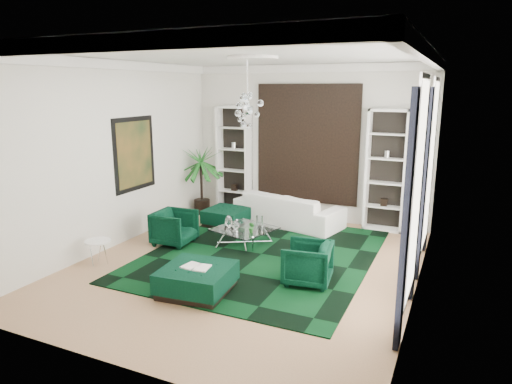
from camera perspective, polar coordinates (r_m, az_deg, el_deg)
The scene contains 30 objects.
floor at distance 8.68m, azimuth -1.18°, elevation -9.20°, with size 6.00×7.00×0.02m, color tan.
ceiling at distance 8.06m, azimuth -1.32°, elevation 16.84°, with size 6.00×7.00×0.02m, color white.
wall_back at distance 11.39m, azimuth 6.49°, elevation 6.00°, with size 6.00×0.02×3.80m, color silver.
wall_front at distance 5.29m, azimuth -18.01°, elevation -2.63°, with size 6.00×0.02×3.80m, color silver.
wall_left at distance 9.83m, azimuth -17.31°, elevation 4.40°, with size 0.02×7.00×3.80m, color silver.
wall_right at distance 7.38m, azimuth 20.31°, elevation 1.50°, with size 0.02×7.00×3.80m, color silver.
crown_molding at distance 8.05m, azimuth -1.31°, elevation 16.06°, with size 6.00×7.00×0.18m, color white, non-canonical shape.
ceiling_medallion at distance 8.33m, azimuth -0.38°, elevation 16.45°, with size 0.90×0.90×0.05m, color white.
tapestry at distance 11.34m, azimuth 6.41°, elevation 5.97°, with size 2.50×0.06×2.80m, color black.
shelving_left at distance 12.02m, azimuth -2.76°, elevation 4.03°, with size 0.90×0.38×2.80m, color white, non-canonical shape.
shelving_right at distance 10.82m, azimuth 15.95°, elevation 2.54°, with size 0.90×0.38×2.80m, color white, non-canonical shape.
painting at distance 10.26m, azimuth -14.90°, elevation 4.61°, with size 0.04×1.30×1.60m, color black.
window_near at distance 6.50m, azimuth 19.48°, elevation 0.10°, with size 0.03×1.10×2.90m, color white.
curtain_near_a at distance 5.81m, azimuth 18.22°, elevation -3.83°, with size 0.07×0.30×3.25m, color black.
curtain_near_b at distance 7.32m, azimuth 19.65°, elevation -0.55°, with size 0.07×0.30×3.25m, color black.
window_far at distance 8.86m, azimuth 20.97°, elevation 3.24°, with size 0.03×1.10×2.90m, color white.
curtain_far_a at distance 8.14m, azimuth 20.20°, elevation 0.72°, with size 0.07×0.30×3.25m, color black.
curtain_far_b at distance 9.67m, azimuth 20.97°, elevation 2.49°, with size 0.07×0.30×3.25m, color black.
rug at distance 9.18m, azimuth 0.70°, elevation -7.79°, with size 4.20×5.00×0.02m, color black.
sofa at distance 11.09m, azimuth 4.04°, elevation -2.11°, with size 2.64×1.03×0.77m, color white.
armchair_left at distance 9.84m, azimuth -10.16°, elevation -4.40°, with size 0.78×0.80×0.73m, color black.
armchair_right at distance 7.86m, azimuth 6.44°, elevation -8.82°, with size 0.77×0.79×0.72m, color black.
coffee_table at distance 9.66m, azimuth -1.46°, elevation -5.61°, with size 1.10×1.10×0.38m, color white, non-canonical shape.
ottoman_side at distance 11.04m, azimuth -3.71°, elevation -3.15°, with size 0.92×0.92×0.41m, color black.
ottoman_front at distance 7.59m, azimuth -7.40°, elevation -10.83°, with size 1.08×1.08×0.43m, color black.
book at distance 7.50m, azimuth -7.45°, elevation -9.22°, with size 0.45×0.30×0.03m, color white.
side_table at distance 9.13m, azimuth -19.04°, elevation -7.19°, with size 0.48×0.48×0.46m, color white.
palm at distance 11.96m, azimuth -6.88°, elevation 2.57°, with size 1.41×1.41×2.25m, color #1E6620, non-canonical shape.
chandelier at distance 8.57m, azimuth -1.07°, elevation 10.19°, with size 0.73×0.73×0.66m, color white, non-canonical shape.
table_plant at distance 9.25m, azimuth -0.56°, elevation -4.47°, with size 0.13×0.10×0.23m, color #1E6620.
Camera 1 is at (3.50, -7.24, 3.26)m, focal length 32.00 mm.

